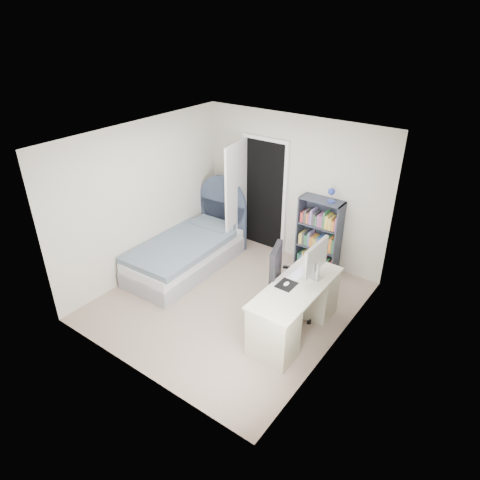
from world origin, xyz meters
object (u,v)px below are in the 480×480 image
Objects in this scene: floor_lamp at (236,219)px; office_chair at (285,282)px; bookcase at (320,238)px; nightstand at (229,222)px; desk at (296,307)px; bed at (189,250)px.

office_chair is at bearing -36.89° from floor_lamp.
office_chair is (0.23, -1.52, 0.06)m from bookcase.
bookcase is at bearing 0.69° from nightstand.
nightstand is at bearing 144.77° from office_chair.
nightstand is 0.46× the size of office_chair.
nightstand is 0.29m from floor_lamp.
nightstand is at bearing -179.31° from bookcase.
desk is at bearing -36.00° from floor_lamp.
desk is (2.17, -1.57, -0.09)m from floor_lamp.
bookcase reaches higher than bed.
bed is 4.16× the size of nightstand.
bookcase reaches higher than floor_lamp.
nightstand is 0.34× the size of desk.
bed is 2.21m from bookcase.
bed reaches higher than nightstand.
bed is 1.47× the size of bookcase.
bookcase is at bearing 98.65° from office_chair.
desk reaches higher than floor_lamp.
bed is at bearing 169.10° from desk.
floor_lamp is 1.66m from bookcase.
nightstand is at bearing 145.40° from desk.
bed is at bearing -86.79° from nightstand.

